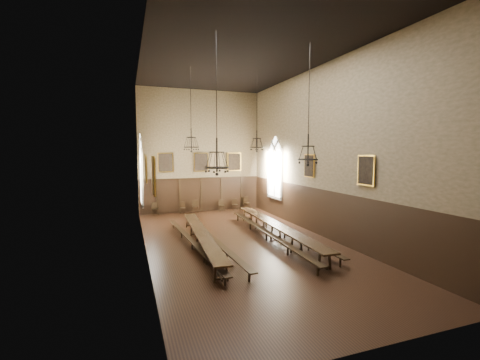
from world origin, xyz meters
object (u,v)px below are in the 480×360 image
bench_left_inner (210,239)px  chair_5 (222,207)px  bench_right_outer (285,233)px  chandelier_front_right (308,152)px  chair_7 (247,205)px  chandelier_back_left (191,142)px  chair_2 (183,210)px  chair_3 (195,209)px  bench_right_inner (266,235)px  chandelier_front_left (217,159)px  table_left (202,240)px  chair_6 (235,207)px  chandelier_back_right (257,142)px  table_right (276,231)px  chair_0 (155,211)px  bench_left_outer (192,244)px

bench_left_inner → chair_5: chair_5 is taller
bench_right_outer → chandelier_front_right: bearing=-97.6°
chair_7 → chandelier_back_left: bearing=-143.6°
chair_2 → chandelier_back_left: bearing=-85.3°
chair_3 → bench_right_inner: bearing=-69.6°
bench_right_inner → chandelier_front_left: bearing=-141.5°
table_left → bench_left_inner: size_ratio=0.91×
chair_6 → chair_7: chair_7 is taller
chandelier_back_right → bench_left_inner: bearing=-145.9°
table_right → chair_5: bearing=93.1°
table_right → chandelier_front_left: (-3.85, -2.71, 3.81)m
bench_right_outer → chair_6: bearing=89.4°
bench_right_outer → chair_0: bearing=125.0°
chandelier_back_right → table_right: bearing=-86.8°
bench_left_outer → chair_0: bearing=96.1°
chair_2 → chair_0: bearing=-172.3°
chair_2 → chandelier_front_right: chandelier_front_right is taller
bench_left_outer → bench_right_outer: 4.96m
bench_right_outer → bench_right_inner: bearing=-173.0°
table_right → chair_0: size_ratio=11.27×
table_left → chair_5: 9.26m
table_right → chair_7: size_ratio=10.18×
chair_2 → chair_6: size_ratio=1.00×
bench_right_inner → chair_3: chair_3 is taller
bench_left_outer → bench_right_outer: (4.94, 0.36, 0.01)m
chair_6 → chair_7: bearing=4.8°
chair_2 → bench_right_outer: bearing=-56.2°
chandelier_front_right → chair_6: bearing=87.7°
chandelier_back_left → chandelier_front_right: size_ratio=0.88×
bench_left_inner → chandelier_back_left: (-0.34, 2.74, 4.74)m
bench_right_outer → chair_6: chair_6 is taller
chair_0 → chair_5: (4.88, 0.04, -0.01)m
chandelier_front_right → chandelier_front_left: bearing=-179.7°
bench_right_inner → table_right: bearing=10.1°
chair_0 → bench_left_outer: bearing=-99.1°
table_left → table_right: table_right is taller
bench_left_outer → bench_right_outer: bearing=4.2°
table_left → chair_5: (3.46, 8.59, -0.10)m
chair_5 → chandelier_front_left: bearing=-109.0°
bench_right_inner → chair_6: size_ratio=12.31×
bench_left_outer → chandelier_front_left: size_ratio=1.78×
chair_0 → chair_2: (1.93, -0.03, -0.01)m
bench_left_inner → chair_0: chair_0 is taller
chair_3 → table_right: bearing=-65.7°
bench_left_inner → chandelier_back_right: size_ratio=2.30×
table_left → chair_7: chair_7 is taller
chair_5 → chair_6: (1.08, 0.04, -0.00)m
bench_right_inner → bench_right_outer: (1.11, 0.14, -0.02)m
chair_7 → table_left: bearing=-132.7°
chair_3 → chandelier_front_left: chandelier_front_left is taller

